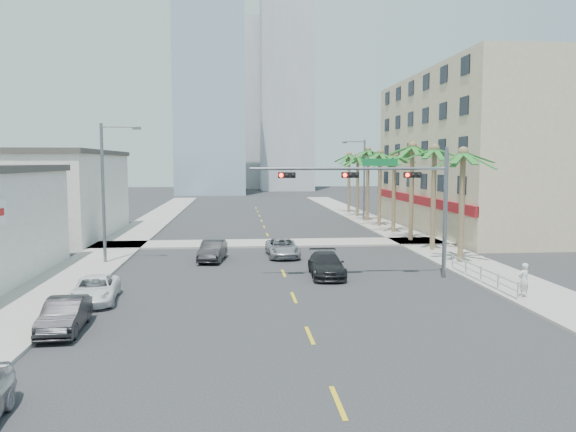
% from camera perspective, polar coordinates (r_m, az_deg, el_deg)
% --- Properties ---
extents(ground, '(260.00, 260.00, 0.00)m').
position_cam_1_polar(ground, '(23.66, 1.59, -10.59)').
color(ground, '#262628').
rests_on(ground, ground).
extents(sidewalk_right, '(4.00, 120.00, 0.15)m').
position_cam_1_polar(sidewalk_right, '(45.50, 13.73, -2.86)').
color(sidewalk_right, gray).
rests_on(sidewalk_right, ground).
extents(sidewalk_left, '(4.00, 120.00, 0.15)m').
position_cam_1_polar(sidewalk_left, '(44.06, -17.35, -3.22)').
color(sidewalk_left, gray).
rests_on(sidewalk_left, ground).
extents(sidewalk_cross, '(80.00, 4.00, 0.15)m').
position_cam_1_polar(sidewalk_cross, '(45.12, -1.71, -2.78)').
color(sidewalk_cross, gray).
rests_on(sidewalk_cross, ground).
extents(building_right, '(15.25, 28.00, 15.00)m').
position_cam_1_polar(building_right, '(58.09, 20.08, 6.08)').
color(building_right, tan).
rests_on(building_right, ground).
extents(building_left_far, '(11.00, 18.00, 7.20)m').
position_cam_1_polar(building_left_far, '(53.38, -23.54, 1.85)').
color(building_left_far, beige).
rests_on(building_left_far, ground).
extents(tower_far_left, '(14.00, 14.00, 48.00)m').
position_cam_1_polar(tower_far_left, '(118.98, -7.92, 13.85)').
color(tower_far_left, '#99B2C6').
rests_on(tower_far_left, ground).
extents(tower_far_right, '(12.00, 12.00, 60.00)m').
position_cam_1_polar(tower_far_right, '(135.14, -0.15, 15.46)').
color(tower_far_right, '#ADADB2').
rests_on(tower_far_right, ground).
extents(tower_far_center, '(16.00, 16.00, 42.00)m').
position_cam_1_polar(tower_far_center, '(148.28, -5.38, 11.04)').
color(tower_far_center, '#ADADB2').
rests_on(tower_far_center, ground).
extents(traffic_signal_mast, '(11.12, 0.54, 7.20)m').
position_cam_1_polar(traffic_signal_mast, '(31.72, 10.34, 2.70)').
color(traffic_signal_mast, slate).
rests_on(traffic_signal_mast, ground).
extents(palm_tree_0, '(4.80, 4.80, 7.80)m').
position_cam_1_polar(palm_tree_0, '(37.42, 17.37, 6.05)').
color(palm_tree_0, brown).
rests_on(palm_tree_0, ground).
extents(palm_tree_1, '(4.80, 4.80, 8.16)m').
position_cam_1_polar(palm_tree_1, '(42.28, 14.67, 6.49)').
color(palm_tree_1, brown).
rests_on(palm_tree_1, ground).
extents(palm_tree_2, '(4.80, 4.80, 8.52)m').
position_cam_1_polar(palm_tree_2, '(47.21, 12.53, 6.84)').
color(palm_tree_2, brown).
rests_on(palm_tree_2, ground).
extents(palm_tree_3, '(4.80, 4.80, 7.80)m').
position_cam_1_polar(palm_tree_3, '(52.18, 10.77, 5.96)').
color(palm_tree_3, brown).
rests_on(palm_tree_3, ground).
extents(palm_tree_4, '(4.80, 4.80, 8.16)m').
position_cam_1_polar(palm_tree_4, '(57.20, 9.34, 6.29)').
color(palm_tree_4, brown).
rests_on(palm_tree_4, ground).
extents(palm_tree_5, '(4.80, 4.80, 8.52)m').
position_cam_1_polar(palm_tree_5, '(62.25, 8.14, 6.55)').
color(palm_tree_5, brown).
rests_on(palm_tree_5, ground).
extents(palm_tree_6, '(4.80, 4.80, 7.80)m').
position_cam_1_polar(palm_tree_6, '(67.31, 7.11, 5.89)').
color(palm_tree_6, brown).
rests_on(palm_tree_6, ground).
extents(palm_tree_7, '(4.80, 4.80, 8.16)m').
position_cam_1_polar(palm_tree_7, '(72.41, 6.23, 6.14)').
color(palm_tree_7, brown).
rests_on(palm_tree_7, ground).
extents(streetlight_left, '(2.55, 0.25, 9.00)m').
position_cam_1_polar(streetlight_left, '(37.54, -17.98, 2.93)').
color(streetlight_left, slate).
rests_on(streetlight_left, ground).
extents(streetlight_right, '(2.55, 0.25, 9.00)m').
position_cam_1_polar(streetlight_right, '(62.12, 7.56, 4.05)').
color(streetlight_right, slate).
rests_on(streetlight_right, ground).
extents(guardrail, '(0.08, 8.08, 1.00)m').
position_cam_1_polar(guardrail, '(31.94, 19.01, -5.43)').
color(guardrail, silver).
rests_on(guardrail, ground).
extents(car_parked_mid, '(1.59, 4.00, 1.29)m').
position_cam_1_polar(car_parked_mid, '(23.68, -21.75, -9.34)').
color(car_parked_mid, black).
rests_on(car_parked_mid, ground).
extents(car_parked_far, '(2.41, 4.48, 1.20)m').
position_cam_1_polar(car_parked_far, '(28.06, -19.03, -7.07)').
color(car_parked_far, white).
rests_on(car_parked_far, ground).
extents(car_lane_left, '(1.93, 4.25, 1.35)m').
position_cam_1_polar(car_lane_left, '(37.76, -7.67, -3.52)').
color(car_lane_left, black).
rests_on(car_lane_left, ground).
extents(car_lane_center, '(2.26, 4.63, 1.27)m').
position_cam_1_polar(car_lane_center, '(39.03, -0.55, -3.24)').
color(car_lane_center, '#B1B0B5').
rests_on(car_lane_center, ground).
extents(car_lane_right, '(2.09, 4.75, 1.36)m').
position_cam_1_polar(car_lane_right, '(32.44, 3.92, -4.96)').
color(car_lane_right, black).
rests_on(car_lane_right, ground).
extents(pedestrian, '(0.70, 0.58, 1.64)m').
position_cam_1_polar(pedestrian, '(29.05, 22.83, -6.02)').
color(pedestrian, silver).
rests_on(pedestrian, sidewalk_right).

